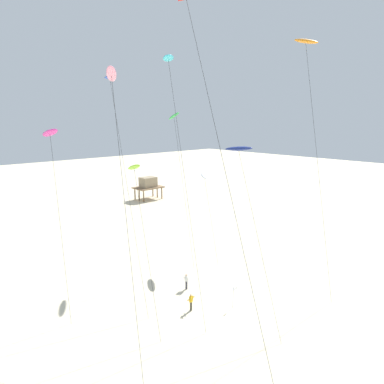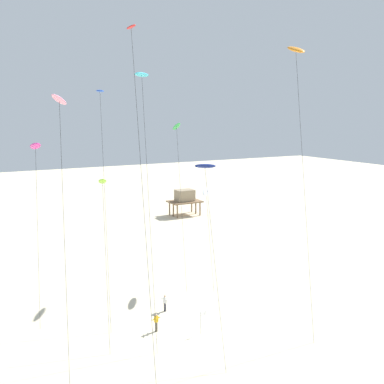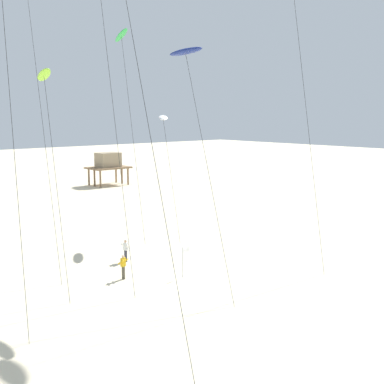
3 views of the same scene
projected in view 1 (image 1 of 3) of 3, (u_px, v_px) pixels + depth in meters
The scene contains 15 objects.
ground_plane at pixel (231, 312), 31.14m from camera, with size 260.00×260.00×0.00m, color beige.
kite_white at pixel (204, 176), 42.10m from camera, with size 2.45×5.03×10.93m.
kite_cyan at pixel (168, 60), 29.53m from camera, with size 3.22×8.35×22.90m.
kite_lime at pixel (134, 169), 28.89m from camera, with size 2.03×6.41×13.94m.
kite_pink at pixel (112, 78), 21.54m from camera, with size 2.17×5.65×20.72m.
kite_navy at pixel (239, 150), 29.41m from camera, with size 2.36×7.83×15.26m.
kite_red at pixel (189, 11), 22.44m from camera, with size 3.68×12.67×25.67m.
kite_magenta at pixel (50, 134), 30.16m from camera, with size 1.77×6.07×16.86m.
kite_green at pixel (174, 117), 41.63m from camera, with size 2.17×6.56×18.50m.
kite_orange at pixel (306, 43), 32.65m from camera, with size 2.57×7.19×25.52m.
kite_blue at pixel (111, 82), 33.98m from camera, with size 2.92×10.29×21.82m.
kite_flyer_nearest at pixel (191, 302), 31.30m from camera, with size 0.63×0.61×1.67m.
kite_flyer_middle at pixel (186, 281), 35.30m from camera, with size 0.66×0.67×1.67m.
stilt_house at pixel (148, 184), 75.23m from camera, with size 6.15×4.24×5.01m.
marker_flag at pixel (234, 293), 31.77m from camera, with size 0.57×0.05×2.10m.
Camera 1 is at (-21.77, -18.19, 17.37)m, focal length 31.59 mm.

